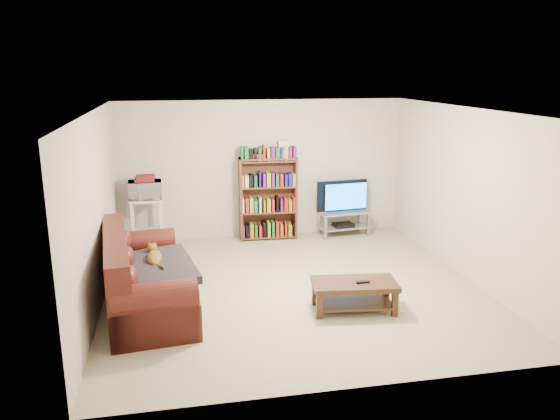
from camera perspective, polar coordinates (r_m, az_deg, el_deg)
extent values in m
plane|color=#BBAF8B|center=(7.57, 1.34, -8.06)|extent=(5.00, 5.00, 0.00)
plane|color=white|center=(7.01, 1.46, 10.37)|extent=(5.00, 5.00, 0.00)
plane|color=beige|center=(9.60, -1.83, 4.28)|extent=(5.00, 0.00, 5.00)
plane|color=beige|center=(4.89, 7.76, -6.08)|extent=(5.00, 0.00, 5.00)
plane|color=beige|center=(7.10, -18.71, -0.17)|extent=(0.00, 5.00, 5.00)
plane|color=beige|center=(8.10, 18.95, 1.56)|extent=(0.00, 5.00, 5.00)
cube|color=#481712|center=(7.09, -13.59, -8.21)|extent=(1.22, 2.35, 0.43)
cube|color=#481712|center=(6.99, -16.65, -6.36)|extent=(0.52, 2.27, 0.94)
cube|color=#481712|center=(6.15, -12.88, -11.21)|extent=(0.95, 0.34, 0.55)
cube|color=#481712|center=(8.01, -14.19, -5.11)|extent=(0.95, 0.34, 0.55)
cube|color=#29242E|center=(6.83, -12.82, -5.95)|extent=(1.08, 1.28, 0.19)
cube|color=#3A2514|center=(6.82, 7.78, -7.67)|extent=(1.09, 0.64, 0.06)
cube|color=#3A2514|center=(6.91, 7.71, -9.57)|extent=(0.98, 0.58, 0.03)
cube|color=#3A2514|center=(6.63, 4.13, -9.99)|extent=(0.08, 0.08, 0.32)
cube|color=#3A2514|center=(6.82, 11.91, -9.57)|extent=(0.08, 0.08, 0.32)
cube|color=#3A2514|center=(7.00, 3.67, -8.64)|extent=(0.08, 0.08, 0.32)
cube|color=#3A2514|center=(7.17, 11.04, -8.29)|extent=(0.08, 0.08, 0.32)
cube|color=black|center=(6.78, 8.66, -7.46)|extent=(0.17, 0.05, 0.02)
cube|color=#999EA3|center=(9.80, 6.66, -0.23)|extent=(0.92, 0.49, 0.03)
cube|color=#999EA3|center=(9.87, 6.61, -1.78)|extent=(0.87, 0.46, 0.02)
cube|color=gray|center=(9.55, 4.76, -1.85)|extent=(0.05, 0.05, 0.44)
cube|color=gray|center=(9.87, 9.21, -1.44)|extent=(0.05, 0.05, 0.44)
cube|color=gray|center=(9.85, 4.04, -1.32)|extent=(0.05, 0.05, 0.44)
cube|color=gray|center=(10.17, 8.38, -0.94)|extent=(0.05, 0.05, 0.44)
imported|color=black|center=(9.73, 6.71, 1.42)|extent=(0.96, 0.22, 0.55)
cube|color=black|center=(9.86, 6.62, -1.56)|extent=(0.38, 0.28, 0.06)
cube|color=#552F1D|center=(9.44, -4.13, 1.10)|extent=(0.05, 0.31, 1.44)
cube|color=#552F1D|center=(9.56, 1.60, 1.31)|extent=(0.05, 0.31, 1.44)
cube|color=#552F1D|center=(9.35, -1.27, 5.42)|extent=(1.01, 0.35, 0.03)
cube|color=maroon|center=(9.31, -2.63, 5.69)|extent=(0.30, 0.23, 0.08)
cube|color=silver|center=(9.16, -13.85, 1.04)|extent=(0.55, 0.41, 0.04)
cube|color=silver|center=(9.30, -13.65, -2.17)|extent=(0.50, 0.37, 0.03)
cube|color=silver|center=(9.13, -15.11, -1.88)|extent=(0.05, 0.05, 0.82)
cube|color=silver|center=(9.12, -12.25, -1.71)|extent=(0.05, 0.05, 0.82)
cube|color=silver|center=(9.42, -15.08, -1.36)|extent=(0.05, 0.05, 0.82)
cube|color=silver|center=(9.42, -12.31, -1.19)|extent=(0.05, 0.05, 0.82)
imported|color=silver|center=(9.13, -13.91, 2.06)|extent=(0.54, 0.38, 0.29)
cube|color=maroon|center=(9.09, -13.98, 3.11)|extent=(0.32, 0.29, 0.05)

